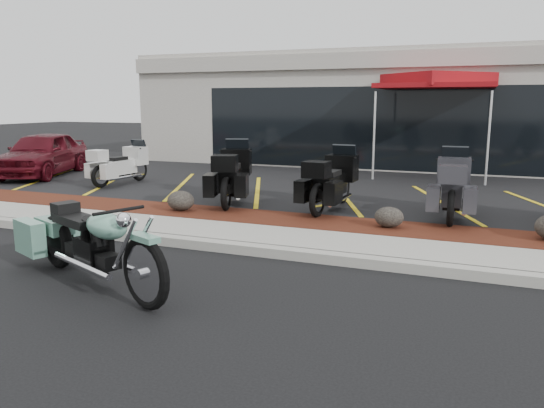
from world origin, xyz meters
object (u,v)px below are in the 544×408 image
at_px(hero_cruiser, 145,262).
at_px(popup_canopy, 437,83).
at_px(touring_white, 139,160).
at_px(traffic_cone, 314,173).
at_px(parked_car, 42,154).

bearing_deg(hero_cruiser, popup_canopy, 102.59).
distance_m(touring_white, traffic_cone, 4.89).
height_order(parked_car, traffic_cone, parked_car).
height_order(touring_white, traffic_cone, touring_white).
height_order(touring_white, popup_canopy, popup_canopy).
relative_size(hero_cruiser, parked_car, 0.83).
bearing_deg(parked_car, popup_canopy, 2.88).
relative_size(parked_car, popup_canopy, 0.91).
xyz_separation_m(hero_cruiser, traffic_cone, (-0.82, 9.17, -0.17)).
bearing_deg(hero_cruiser, traffic_cone, 117.81).
distance_m(hero_cruiser, touring_white, 9.33).
bearing_deg(traffic_cone, touring_white, -161.06).
bearing_deg(popup_canopy, traffic_cone, -114.34).
bearing_deg(parked_car, traffic_cone, -6.50).
xyz_separation_m(parked_car, traffic_cone, (7.94, 1.73, -0.41)).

